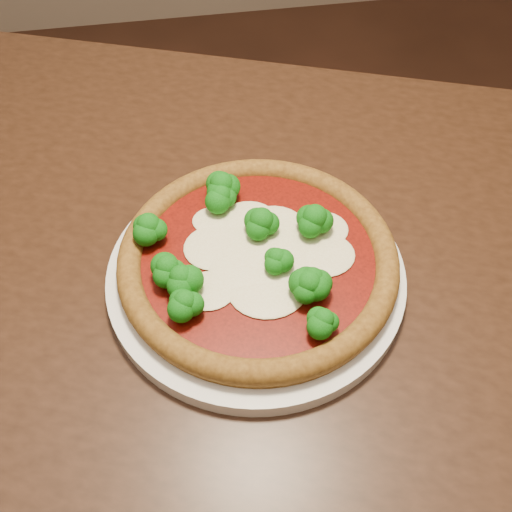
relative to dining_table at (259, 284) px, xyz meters
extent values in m
plane|color=black|center=(-0.09, -0.06, -0.64)|extent=(4.00, 4.00, 0.00)
cube|color=black|center=(0.00, 0.00, 0.09)|extent=(1.39, 1.11, 0.04)
cylinder|color=black|center=(-0.41, 0.49, -0.29)|extent=(0.06, 0.06, 0.71)
cylinder|color=silver|center=(-0.02, -0.07, 0.11)|extent=(0.33, 0.33, 0.02)
cylinder|color=brown|center=(-0.01, -0.06, 0.13)|extent=(0.30, 0.30, 0.01)
torus|color=brown|center=(-0.01, -0.06, 0.14)|extent=(0.30, 0.30, 0.03)
cylinder|color=#6B0D05|center=(-0.01, -0.06, 0.14)|extent=(0.25, 0.25, 0.00)
ellipsoid|color=#F2EBC0|center=(0.06, -0.04, 0.14)|extent=(0.06, 0.06, 0.01)
ellipsoid|color=#F2EBC0|center=(-0.07, -0.10, 0.14)|extent=(0.06, 0.05, 0.00)
ellipsoid|color=#F2EBC0|center=(-0.01, -0.11, 0.14)|extent=(0.08, 0.08, 0.01)
ellipsoid|color=#F2EBC0|center=(-0.01, -0.07, 0.14)|extent=(0.12, 0.11, 0.01)
ellipsoid|color=#F2EBC0|center=(0.06, -0.07, 0.14)|extent=(0.07, 0.06, 0.01)
ellipsoid|color=#F2EBC0|center=(-0.05, -0.04, 0.14)|extent=(0.07, 0.07, 0.01)
ellipsoid|color=#F2EBC0|center=(-0.01, -0.01, 0.14)|extent=(0.07, 0.06, 0.01)
ellipsoid|color=#F2EBC0|center=(0.01, -0.03, 0.14)|extent=(0.08, 0.07, 0.01)
ellipsoid|color=#F2EBC0|center=(-0.05, 0.00, 0.14)|extent=(0.05, 0.04, 0.00)
ellipsoid|color=#158214|center=(-0.10, -0.10, 0.16)|extent=(0.04, 0.04, 0.04)
ellipsoid|color=#158214|center=(0.00, -0.09, 0.16)|extent=(0.03, 0.03, 0.03)
ellipsoid|color=#158214|center=(0.03, -0.12, 0.16)|extent=(0.04, 0.04, 0.04)
ellipsoid|color=#158214|center=(-0.04, 0.01, 0.16)|extent=(0.04, 0.04, 0.03)
ellipsoid|color=#158214|center=(0.00, -0.04, 0.16)|extent=(0.05, 0.05, 0.04)
ellipsoid|color=#158214|center=(0.03, -0.17, 0.16)|extent=(0.04, 0.04, 0.03)
ellipsoid|color=#158214|center=(-0.12, -0.02, 0.16)|extent=(0.04, 0.04, 0.04)
ellipsoid|color=#158214|center=(-0.10, -0.13, 0.16)|extent=(0.04, 0.04, 0.03)
ellipsoid|color=#158214|center=(-0.11, -0.08, 0.16)|extent=(0.04, 0.04, 0.04)
ellipsoid|color=#158214|center=(0.05, -0.04, 0.16)|extent=(0.05, 0.05, 0.04)
ellipsoid|color=#158214|center=(0.03, -0.13, 0.16)|extent=(0.04, 0.04, 0.04)
ellipsoid|color=#158214|center=(-0.04, 0.03, 0.16)|extent=(0.05, 0.05, 0.04)
camera|label=1|loc=(-0.08, -0.45, 0.62)|focal=40.00mm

